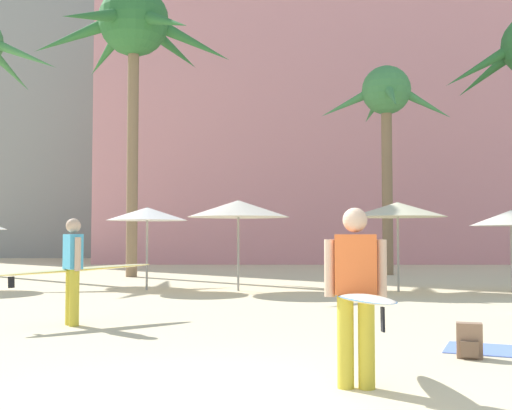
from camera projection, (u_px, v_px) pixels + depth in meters
hotel_pink at (312, 122)px, 37.95m from camera, size 23.89×9.96×16.75m
hotel_tower_gray at (61, 20)px, 47.53m from camera, size 17.36×8.44×35.68m
palm_tree_far_left at (386, 104)px, 24.21m from camera, size 5.10×5.18×8.04m
palm_tree_center at (134, 33)px, 23.17m from camera, size 7.39×6.89×10.71m
cafe_umbrella_0 at (398, 210)px, 16.74m from camera, size 2.58×2.58×2.37m
cafe_umbrella_1 at (147, 214)px, 17.17m from camera, size 2.21×2.21×2.26m
cafe_umbrella_2 at (511, 218)px, 16.44m from camera, size 2.11×2.11×2.15m
cafe_umbrella_4 at (238, 209)px, 16.95m from camera, size 2.76×2.76×2.44m
backpack at (469, 341)px, 7.53m from camera, size 0.34×0.30×0.42m
person_mid_right at (75, 268)px, 10.47m from camera, size 2.36×2.10×1.76m
person_far_right at (358, 292)px, 5.93m from camera, size 0.61×2.98×1.74m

